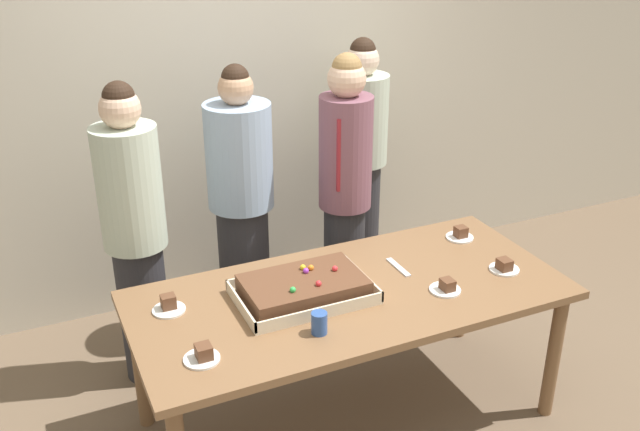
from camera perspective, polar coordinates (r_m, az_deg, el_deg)
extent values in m
plane|color=brown|center=(3.82, 2.24, -15.85)|extent=(12.00, 12.00, 0.00)
cube|color=beige|center=(4.50, -6.80, 11.91)|extent=(8.00, 0.12, 3.00)
cube|color=brown|center=(3.39, 2.44, -6.40)|extent=(2.07, 0.94, 0.04)
cylinder|color=brown|center=(3.81, 18.24, -10.62)|extent=(0.07, 0.07, 0.71)
cylinder|color=brown|center=(3.67, -14.26, -11.56)|extent=(0.07, 0.07, 0.71)
cylinder|color=brown|center=(4.31, 11.40, -5.39)|extent=(0.07, 0.07, 0.71)
cube|color=beige|center=(3.33, -1.32, -6.51)|extent=(0.62, 0.41, 0.01)
cube|color=beige|center=(3.16, 0.12, -7.74)|extent=(0.62, 0.01, 0.05)
cube|color=beige|center=(3.47, -2.63, -4.52)|extent=(0.62, 0.01, 0.05)
cube|color=beige|center=(3.22, -6.38, -7.18)|extent=(0.01, 0.41, 0.05)
cube|color=beige|center=(3.43, 3.40, -4.96)|extent=(0.01, 0.41, 0.05)
cube|color=brown|center=(3.30, -1.33, -5.76)|extent=(0.55, 0.34, 0.09)
sphere|color=green|center=(3.17, -2.20, -5.98)|extent=(0.03, 0.03, 0.03)
sphere|color=yellow|center=(3.35, -1.38, -4.18)|extent=(0.03, 0.03, 0.03)
sphere|color=orange|center=(3.35, -0.74, -4.21)|extent=(0.03, 0.03, 0.03)
sphere|color=purple|center=(3.32, -1.14, -4.46)|extent=(0.03, 0.03, 0.03)
sphere|color=red|center=(3.22, -0.12, -5.49)|extent=(0.03, 0.03, 0.03)
sphere|color=red|center=(3.34, 1.20, -4.29)|extent=(0.03, 0.03, 0.03)
cylinder|color=white|center=(3.67, 14.56, -4.19)|extent=(0.15, 0.15, 0.01)
cube|color=brown|center=(3.65, 14.58, -3.82)|extent=(0.06, 0.07, 0.06)
cylinder|color=white|center=(2.96, -9.47, -11.29)|extent=(0.15, 0.15, 0.01)
cube|color=brown|center=(2.94, -9.31, -10.74)|extent=(0.06, 0.07, 0.06)
cylinder|color=white|center=(3.30, -12.03, -7.42)|extent=(0.15, 0.15, 0.01)
cube|color=brown|center=(3.29, -12.08, -6.78)|extent=(0.06, 0.06, 0.06)
cylinder|color=white|center=(3.94, 11.14, -1.73)|extent=(0.15, 0.15, 0.01)
cube|color=brown|center=(3.93, 11.24, -1.29)|extent=(0.06, 0.06, 0.06)
cylinder|color=white|center=(3.43, 10.00, -5.90)|extent=(0.15, 0.15, 0.01)
cube|color=brown|center=(3.41, 10.19, -5.48)|extent=(0.06, 0.07, 0.05)
cylinder|color=#2D5199|center=(3.06, -0.06, -8.62)|extent=(0.07, 0.07, 0.10)
cube|color=silver|center=(3.60, 6.31, -4.15)|extent=(0.03, 0.20, 0.01)
cylinder|color=#28282D|center=(4.00, -13.91, -7.43)|extent=(0.26, 0.26, 0.81)
cylinder|color=#B7C6B2|center=(3.68, -15.05, 2.16)|extent=(0.33, 0.33, 0.64)
sphere|color=beige|center=(3.55, -15.77, 8.27)|extent=(0.20, 0.20, 0.20)
sphere|color=black|center=(3.53, -15.87, 9.13)|extent=(0.16, 0.16, 0.16)
cylinder|color=#28282D|center=(4.27, -6.05, -4.35)|extent=(0.30, 0.30, 0.84)
cylinder|color=#93ADCC|center=(3.97, -6.51, 4.76)|extent=(0.37, 0.37, 0.60)
sphere|color=tan|center=(3.86, -6.79, 10.15)|extent=(0.19, 0.19, 0.19)
sphere|color=black|center=(3.84, -6.83, 10.91)|extent=(0.15, 0.15, 0.15)
cylinder|color=#28282D|center=(4.68, 3.10, -0.97)|extent=(0.27, 0.27, 0.92)
cylinder|color=#B7C6B2|center=(4.41, 3.32, 7.69)|extent=(0.33, 0.33, 0.56)
cube|color=orange|center=(4.25, 2.94, 7.45)|extent=(0.04, 0.02, 0.36)
sphere|color=beige|center=(4.32, 3.44, 12.37)|extent=(0.20, 0.20, 0.20)
sphere|color=black|center=(4.31, 3.46, 13.09)|extent=(0.16, 0.16, 0.16)
cylinder|color=#28282D|center=(4.30, 1.92, -4.17)|extent=(0.24, 0.24, 0.82)
cylinder|color=#7A4C5B|center=(3.99, 2.07, 5.07)|extent=(0.30, 0.30, 0.65)
cube|color=maroon|center=(3.85, 1.64, 4.83)|extent=(0.04, 0.02, 0.41)
sphere|color=beige|center=(3.87, 2.16, 10.91)|extent=(0.21, 0.21, 0.21)
sphere|color=olive|center=(3.86, 2.17, 11.75)|extent=(0.17, 0.17, 0.17)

